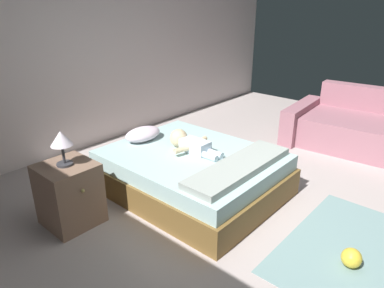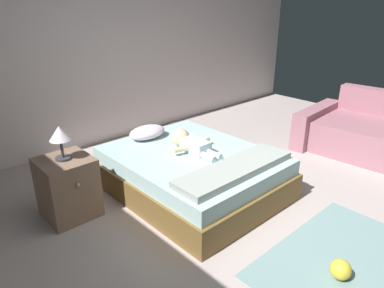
{
  "view_description": "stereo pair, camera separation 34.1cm",
  "coord_description": "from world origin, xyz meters",
  "px_view_note": "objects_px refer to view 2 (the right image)",
  "views": [
    {
      "loc": [
        -2.44,
        -1.04,
        1.85
      ],
      "look_at": [
        -0.03,
        1.08,
        0.53
      ],
      "focal_mm": 32.85,
      "sensor_mm": 36.0,
      "label": 1
    },
    {
      "loc": [
        -2.2,
        -1.29,
        1.85
      ],
      "look_at": [
        -0.03,
        1.08,
        0.53
      ],
      "focal_mm": 32.85,
      "sensor_mm": 36.0,
      "label": 2
    }
  ],
  "objects_px": {
    "bed": "(192,173)",
    "toothbrush": "(203,141)",
    "toy_ball": "(341,269)",
    "lamp": "(60,136)",
    "nightstand": "(68,187)",
    "pillow": "(147,132)",
    "baby": "(190,143)"
  },
  "relations": [
    {
      "from": "pillow",
      "to": "toy_ball",
      "type": "height_order",
      "value": "pillow"
    },
    {
      "from": "toothbrush",
      "to": "toy_ball",
      "type": "bearing_deg",
      "value": -101.74
    },
    {
      "from": "nightstand",
      "to": "toothbrush",
      "type": "bearing_deg",
      "value": -11.34
    },
    {
      "from": "pillow",
      "to": "baby",
      "type": "distance_m",
      "value": 0.58
    },
    {
      "from": "bed",
      "to": "nightstand",
      "type": "bearing_deg",
      "value": 158.71
    },
    {
      "from": "toy_ball",
      "to": "pillow",
      "type": "bearing_deg",
      "value": 90.37
    },
    {
      "from": "baby",
      "to": "lamp",
      "type": "height_order",
      "value": "lamp"
    },
    {
      "from": "bed",
      "to": "pillow",
      "type": "relative_size",
      "value": 3.96
    },
    {
      "from": "lamp",
      "to": "toy_ball",
      "type": "bearing_deg",
      "value": -63.08
    },
    {
      "from": "bed",
      "to": "baby",
      "type": "bearing_deg",
      "value": 59.59
    },
    {
      "from": "baby",
      "to": "lamp",
      "type": "relative_size",
      "value": 2.06
    },
    {
      "from": "bed",
      "to": "toothbrush",
      "type": "height_order",
      "value": "toothbrush"
    },
    {
      "from": "pillow",
      "to": "toy_ball",
      "type": "distance_m",
      "value": 2.31
    },
    {
      "from": "pillow",
      "to": "baby",
      "type": "relative_size",
      "value": 0.69
    },
    {
      "from": "pillow",
      "to": "baby",
      "type": "xyz_separation_m",
      "value": [
        0.13,
        -0.56,
        0.0
      ]
    },
    {
      "from": "toothbrush",
      "to": "lamp",
      "type": "distance_m",
      "value": 1.49
    },
    {
      "from": "bed",
      "to": "lamp",
      "type": "height_order",
      "value": "lamp"
    },
    {
      "from": "bed",
      "to": "nightstand",
      "type": "xyz_separation_m",
      "value": [
        -1.12,
        0.44,
        0.07
      ]
    },
    {
      "from": "bed",
      "to": "toothbrush",
      "type": "xyz_separation_m",
      "value": [
        0.3,
        0.15,
        0.23
      ]
    },
    {
      "from": "toothbrush",
      "to": "toy_ball",
      "type": "relative_size",
      "value": 0.88
    },
    {
      "from": "baby",
      "to": "toy_ball",
      "type": "bearing_deg",
      "value": -93.8
    },
    {
      "from": "bed",
      "to": "toy_ball",
      "type": "height_order",
      "value": "bed"
    },
    {
      "from": "baby",
      "to": "nightstand",
      "type": "relative_size",
      "value": 1.11
    },
    {
      "from": "toothbrush",
      "to": "lamp",
      "type": "xyz_separation_m",
      "value": [
        -1.42,
        0.29,
        0.35
      ]
    },
    {
      "from": "bed",
      "to": "toothbrush",
      "type": "relative_size",
      "value": 13.02
    },
    {
      "from": "nightstand",
      "to": "lamp",
      "type": "distance_m",
      "value": 0.5
    },
    {
      "from": "bed",
      "to": "toy_ball",
      "type": "relative_size",
      "value": 11.46
    },
    {
      "from": "nightstand",
      "to": "pillow",
      "type": "bearing_deg",
      "value": 11.16
    },
    {
      "from": "toothbrush",
      "to": "nightstand",
      "type": "bearing_deg",
      "value": 168.66
    },
    {
      "from": "pillow",
      "to": "lamp",
      "type": "bearing_deg",
      "value": -168.84
    },
    {
      "from": "bed",
      "to": "baby",
      "type": "height_order",
      "value": "baby"
    },
    {
      "from": "lamp",
      "to": "toy_ball",
      "type": "xyz_separation_m",
      "value": [
        1.05,
        -2.07,
        -0.7
      ]
    }
  ]
}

